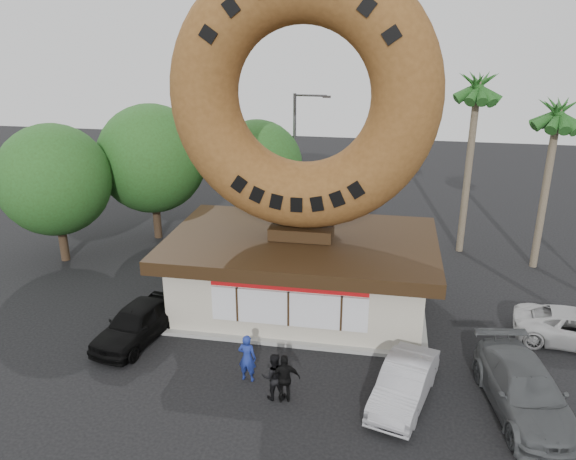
% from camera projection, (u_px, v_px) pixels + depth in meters
% --- Properties ---
extents(ground, '(90.00, 90.00, 0.00)m').
position_uv_depth(ground, '(273.00, 390.00, 19.03)').
color(ground, black).
rests_on(ground, ground).
extents(donut_shop, '(11.20, 7.20, 3.80)m').
position_uv_depth(donut_shop, '(301.00, 271.00, 23.93)').
color(donut_shop, beige).
rests_on(donut_shop, ground).
extents(giant_donut, '(10.54, 2.69, 10.54)m').
position_uv_depth(giant_donut, '(303.00, 96.00, 21.41)').
color(giant_donut, brown).
rests_on(giant_donut, donut_shop).
extents(tree_west, '(6.00, 6.00, 7.65)m').
position_uv_depth(tree_west, '(152.00, 159.00, 30.99)').
color(tree_west, '#473321').
rests_on(tree_west, ground).
extents(tree_mid, '(5.20, 5.20, 6.63)m').
position_uv_depth(tree_mid, '(257.00, 165.00, 32.14)').
color(tree_mid, '#473321').
rests_on(tree_mid, ground).
extents(tree_far, '(5.60, 5.60, 7.14)m').
position_uv_depth(tree_far, '(54.00, 180.00, 28.00)').
color(tree_far, '#473321').
rests_on(tree_far, ground).
extents(palm_near, '(2.60, 2.60, 9.75)m').
position_uv_depth(palm_near, '(477.00, 94.00, 27.76)').
color(palm_near, '#726651').
rests_on(palm_near, ground).
extents(palm_far, '(2.60, 2.60, 8.75)m').
position_uv_depth(palm_far, '(557.00, 119.00, 26.12)').
color(palm_far, '#726651').
rests_on(palm_far, ground).
extents(street_lamp, '(2.11, 0.20, 8.00)m').
position_uv_depth(street_lamp, '(297.00, 155.00, 32.54)').
color(street_lamp, '#59595E').
rests_on(street_lamp, ground).
extents(person_left, '(0.68, 0.48, 1.76)m').
position_uv_depth(person_left, '(247.00, 358.00, 19.30)').
color(person_left, navy).
rests_on(person_left, ground).
extents(person_center, '(0.95, 0.84, 1.65)m').
position_uv_depth(person_center, '(274.00, 376.00, 18.37)').
color(person_center, black).
rests_on(person_center, ground).
extents(person_right, '(1.08, 0.68, 1.71)m').
position_uv_depth(person_right, '(285.00, 379.00, 18.22)').
color(person_right, black).
rests_on(person_right, ground).
extents(car_black, '(2.55, 4.61, 1.49)m').
position_uv_depth(car_black, '(137.00, 323.00, 21.82)').
color(car_black, black).
rests_on(car_black, ground).
extents(car_silver, '(2.50, 4.36, 1.36)m').
position_uv_depth(car_silver, '(404.00, 383.00, 18.27)').
color(car_silver, '#9D9CA1').
rests_on(car_silver, ground).
extents(car_grey, '(3.00, 5.59, 1.54)m').
position_uv_depth(car_grey, '(525.00, 391.00, 17.74)').
color(car_grey, '#535658').
rests_on(car_grey, ground).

